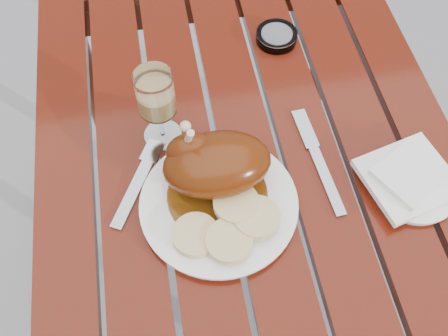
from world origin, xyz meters
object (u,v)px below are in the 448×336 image
at_px(side_plate, 413,185).
at_px(ashtray, 277,37).
at_px(table, 246,246).
at_px(dinner_plate, 219,205).
at_px(wine_glass, 158,108).

xyz_separation_m(side_plate, ashtray, (-0.16, 0.40, 0.00)).
distance_m(table, ashtray, 0.51).
bearing_deg(ashtray, dinner_plate, -116.92).
bearing_deg(wine_glass, dinner_plate, -65.02).
distance_m(dinner_plate, ashtray, 0.43).
bearing_deg(table, side_plate, -18.20).
bearing_deg(dinner_plate, ashtray, 63.08).
bearing_deg(side_plate, table, 161.80).
relative_size(side_plate, ashtray, 1.77).
relative_size(table, dinner_plate, 4.31).
height_order(wine_glass, side_plate, wine_glass).
bearing_deg(side_plate, wine_glass, 155.90).
xyz_separation_m(dinner_plate, side_plate, (0.35, -0.02, -0.00)).
xyz_separation_m(wine_glass, ashtray, (0.27, 0.21, -0.07)).
xyz_separation_m(table, wine_glass, (-0.16, 0.10, 0.46)).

